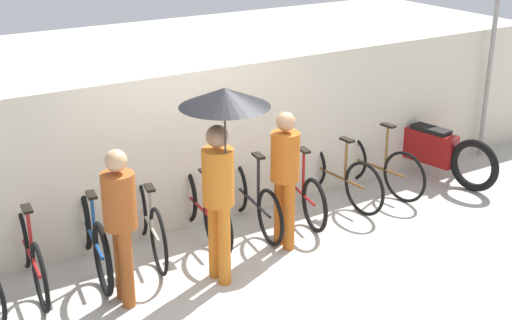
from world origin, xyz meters
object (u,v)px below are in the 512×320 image
parked_bicycle_4 (200,206)px  pedestrian_center (222,139)px  motorcycle (429,149)px  pedestrian_trailing (285,170)px  parked_bicycle_6 (297,187)px  parked_bicycle_8 (375,164)px  parked_bicycle_7 (335,174)px  parked_bicycle_5 (252,198)px  parked_bicycle_1 (30,253)px  pedestrian_leading (120,216)px  parked_bicycle_3 (148,220)px  parked_bicycle_2 (92,235)px

parked_bicycle_4 → pedestrian_center: 1.60m
motorcycle → pedestrian_trailing: bearing=92.1°
parked_bicycle_6 → pedestrian_center: bearing=133.0°
parked_bicycle_6 → parked_bicycle_8: 1.31m
parked_bicycle_7 → motorcycle: 1.63m
parked_bicycle_5 → parked_bicycle_7: parked_bicycle_5 is taller
motorcycle → parked_bicycle_1: bearing=79.5°
parked_bicycle_1 → parked_bicycle_8: parked_bicycle_1 is taller
parked_bicycle_4 → motorcycle: (3.59, -0.04, 0.02)m
parked_bicycle_1 → pedestrian_leading: bearing=-133.6°
parked_bicycle_4 → pedestrian_center: (-0.28, -1.05, 1.18)m
parked_bicycle_5 → parked_bicycle_7: size_ratio=0.94×
parked_bicycle_3 → parked_bicycle_4: 0.65m
parked_bicycle_2 → parked_bicycle_4: (1.31, 0.05, -0.00)m
parked_bicycle_1 → parked_bicycle_8: 4.59m
parked_bicycle_3 → parked_bicycle_6: parked_bicycle_6 is taller
parked_bicycle_5 → pedestrian_trailing: (0.04, -0.62, 0.56)m
parked_bicycle_2 → parked_bicycle_3: bearing=-78.4°
parked_bicycle_3 → parked_bicycle_4: parked_bicycle_4 is taller
parked_bicycle_2 → pedestrian_trailing: pedestrian_trailing is taller
parked_bicycle_6 → parked_bicycle_8: size_ratio=1.00×
parked_bicycle_5 → parked_bicycle_4: bearing=91.6°
parked_bicycle_1 → parked_bicycle_7: 3.93m
pedestrian_leading → pedestrian_center: 1.20m
parked_bicycle_4 → parked_bicycle_6: size_ratio=1.06×
parked_bicycle_8 → pedestrian_trailing: 2.12m
parked_bicycle_3 → parked_bicycle_8: parked_bicycle_8 is taller
parked_bicycle_5 → pedestrian_center: 1.82m
parked_bicycle_5 → pedestrian_leading: size_ratio=1.04×
motorcycle → parked_bicycle_6: bearing=80.0°
parked_bicycle_2 → parked_bicycle_7: size_ratio=1.02×
parked_bicycle_4 → motorcycle: 3.59m
parked_bicycle_4 → parked_bicycle_8: 2.62m
pedestrian_center → motorcycle: size_ratio=0.99×
parked_bicycle_4 → parked_bicycle_5: 0.66m
parked_bicycle_1 → parked_bicycle_6: 3.28m
parked_bicycle_5 → parked_bicycle_6: size_ratio=1.00×
parked_bicycle_3 → pedestrian_leading: 1.17m
parked_bicycle_6 → pedestrian_trailing: (-0.62, -0.63, 0.57)m
parked_bicycle_2 → parked_bicycle_4: bearing=-79.1°
parked_bicycle_3 → parked_bicycle_8: (3.27, 0.01, -0.02)m
parked_bicycle_8 → motorcycle: (0.97, -0.03, 0.04)m
parked_bicycle_1 → parked_bicycle_2: bearing=-83.8°
parked_bicycle_3 → pedestrian_leading: bearing=154.7°
motorcycle → parked_bicycle_7: bearing=77.6°
parked_bicycle_3 → parked_bicycle_4: size_ratio=0.97×
pedestrian_leading → motorcycle: (4.87, 0.81, -0.52)m
parked_bicycle_5 → parked_bicycle_6: 0.66m
parked_bicycle_2 → pedestrian_leading: pedestrian_leading is taller
parked_bicycle_5 → motorcycle: size_ratio=0.78×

